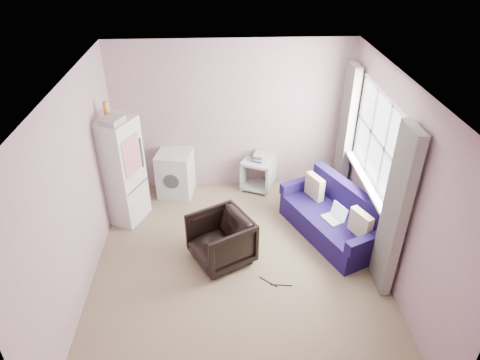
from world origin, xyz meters
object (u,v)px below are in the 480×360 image
object	(u,v)px
fridge	(119,170)
side_table	(259,171)
washing_machine	(176,172)
sofa	(334,218)
armchair	(221,238)

from	to	relation	value
fridge	side_table	world-z (taller)	fridge
fridge	washing_machine	world-z (taller)	fridge
washing_machine	sofa	xyz separation A→B (m)	(2.38, -1.22, -0.13)
side_table	armchair	bearing A→B (deg)	-110.31
fridge	washing_machine	distance (m)	1.07
armchair	fridge	bearing A→B (deg)	-154.26
washing_machine	armchair	bearing A→B (deg)	-56.69
fridge	sofa	size ratio (longest dim) A/B	1.02
armchair	side_table	xyz separation A→B (m)	(0.66, 1.79, -0.05)
armchair	washing_machine	bearing A→B (deg)	174.81
armchair	side_table	world-z (taller)	armchair
washing_machine	sofa	distance (m)	2.67
washing_machine	fridge	bearing A→B (deg)	-129.62
washing_machine	side_table	bearing A→B (deg)	14.03
washing_machine	side_table	world-z (taller)	washing_machine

